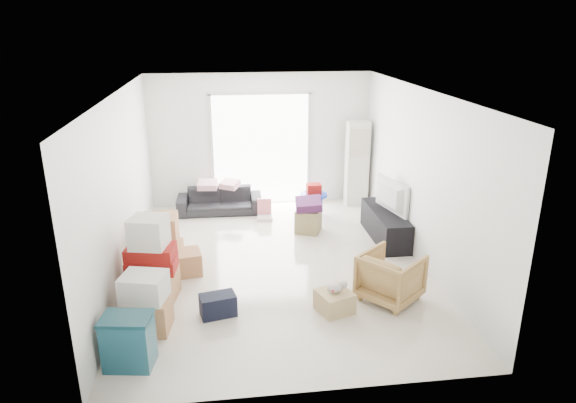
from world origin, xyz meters
The scene contains 21 objects.
room_shell centered at (0.00, 0.00, 1.35)m, with size 4.98×6.48×3.18m.
sliding_door centered at (0.00, 2.98, 1.24)m, with size 2.10×0.04×2.33m.
ac_tower centered at (1.95, 2.65, 0.88)m, with size 0.45×0.30×1.75m, color silver.
tv_console centered at (2.00, 0.78, 0.26)m, with size 0.46×1.54×0.51m, color black.
television centered at (2.00, 0.78, 0.58)m, with size 0.97×0.56×0.13m, color black.
sofa centered at (-0.89, 2.50, 0.33)m, with size 1.67×0.49×0.65m, color #25252A.
pillow_left centered at (-1.11, 2.55, 0.71)m, with size 0.34×0.27×0.11m, color #EEAEBC.
pillow_right centered at (-0.67, 2.53, 0.71)m, with size 0.33×0.27×0.11m, color #EEAEBC.
armchair centered at (1.42, -1.27, 0.38)m, with size 0.73×0.68×0.75m, color #AC864C.
storage_bins centered at (-1.90, -2.31, 0.31)m, with size 0.59×0.46×0.62m.
box_stack_a centered at (-1.80, -1.60, 0.36)m, with size 0.62×0.54×0.75m.
box_stack_b centered at (-1.80, -0.85, 0.53)m, with size 0.69×0.69×1.21m.
box_stack_c centered at (-1.77, 0.10, 0.42)m, with size 0.63×0.54×0.87m.
loose_box centered at (-1.40, -0.12, 0.18)m, with size 0.42×0.42×0.35m, color #B27750.
duffel_bag centered at (-0.93, -1.38, 0.15)m, with size 0.46×0.27×0.29m, color black.
ottoman centered at (0.71, 1.28, 0.21)m, with size 0.42×0.42×0.42m, color #988858.
blanket centered at (0.71, 1.28, 0.49)m, with size 0.47×0.47×0.14m, color #532154.
kids_table centered at (0.95, 2.04, 0.47)m, with size 0.54×0.54×0.66m.
toy_walker centered at (-0.02, 2.01, 0.11)m, with size 0.32×0.28×0.39m.
wood_crate centered at (0.60, -1.47, 0.14)m, with size 0.42×0.42×0.28m, color tan.
plush_bunny centered at (0.63, -1.47, 0.34)m, with size 0.27×0.16×0.14m.
Camera 1 is at (-0.78, -7.31, 3.63)m, focal length 32.00 mm.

